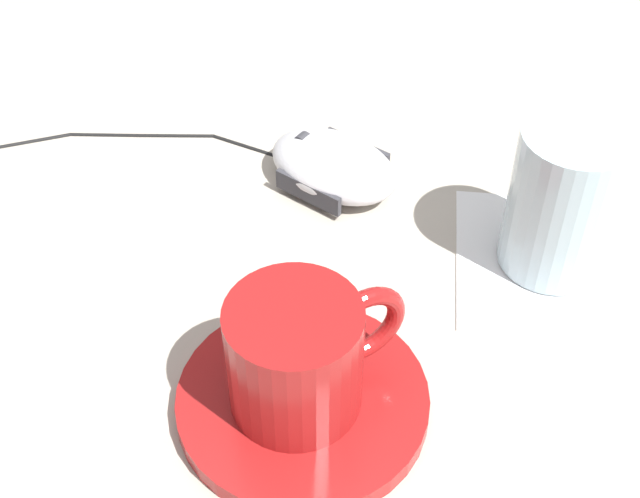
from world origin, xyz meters
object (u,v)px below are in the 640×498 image
coffee_cup (299,355)px  computer_mouse (333,166)px  saucer (303,402)px  drinking_glass (564,200)px

coffee_cup → computer_mouse: coffee_cup is taller
saucer → coffee_cup: size_ratio=1.50×
computer_mouse → drinking_glass: size_ratio=1.07×
coffee_cup → computer_mouse: size_ratio=0.87×
coffee_cup → drinking_glass: drinking_glass is taller
drinking_glass → computer_mouse: bearing=-2.4°
saucer → drinking_glass: (-0.09, -0.18, 0.05)m
saucer → coffee_cup: coffee_cup is taller
computer_mouse → drinking_glass: drinking_glass is taller
computer_mouse → drinking_glass: bearing=177.6°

